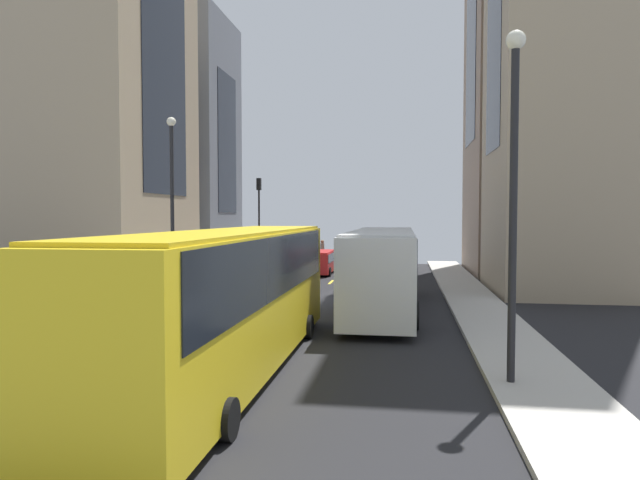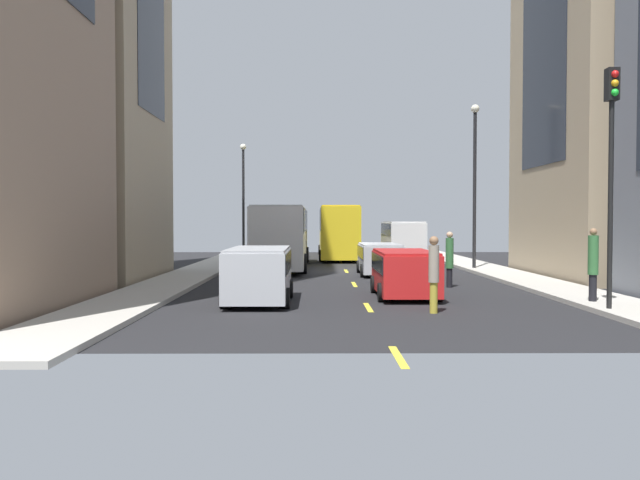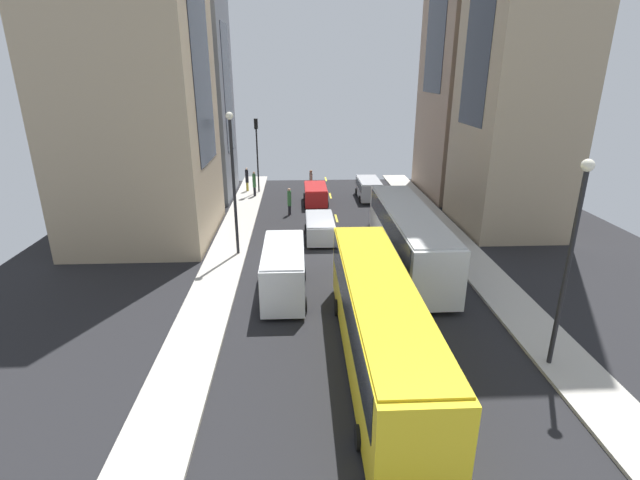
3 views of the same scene
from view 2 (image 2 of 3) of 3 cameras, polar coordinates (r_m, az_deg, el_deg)
name	(u,v)px [view 2 (image 2 of 3)]	position (r m, az deg, el deg)	size (l,w,h in m)	color
ground_plane	(346,271)	(33.26, 2.34, -2.79)	(41.31, 41.31, 0.00)	black
sidewalk_west	(202,270)	(33.74, -10.42, -2.63)	(2.41, 44.00, 0.15)	#B2ADA3
sidewalk_east	(490,270)	(34.42, 14.84, -2.57)	(2.41, 44.00, 0.15)	#B2ADA3
lane_stripe_0	(398,357)	(12.50, 6.97, -10.27)	(0.16, 2.00, 0.01)	yellow
lane_stripe_1	(368,307)	(19.36, 4.31, -6.00)	(0.16, 2.00, 0.01)	yellow
lane_stripe_2	(354,284)	(26.30, 3.06, -3.97)	(0.16, 2.00, 0.01)	yellow
lane_stripe_3	(346,271)	(33.26, 2.34, -2.78)	(0.16, 2.00, 0.01)	yellow
lane_stripe_4	(341,262)	(40.24, 1.87, -2.01)	(0.16, 2.00, 0.01)	yellow
lane_stripe_5	(337,256)	(47.22, 1.54, -1.46)	(0.16, 2.00, 0.01)	yellow
lane_stripe_6	(334,252)	(54.21, 1.29, -1.06)	(0.16, 2.00, 0.01)	yellow
building_east_1	(638,28)	(34.15, 26.46, 16.54)	(8.78, 10.08, 22.90)	tan
city_bus_white	(282,232)	(35.55, -3.36, 0.74)	(2.80, 12.69, 3.35)	silver
streetcar_yellow	(337,228)	(45.49, 1.57, 1.09)	(2.70, 13.32, 3.59)	yellow
delivery_van_white	(402,239)	(39.49, 7.35, 0.10)	(2.25, 5.74, 2.58)	white
car_silver_0	(259,271)	(20.42, -5.46, -2.72)	(2.06, 4.33, 1.75)	#B7BABF
car_red_1	(405,270)	(22.06, 7.52, -2.64)	(2.06, 4.22, 1.59)	red
car_silver_2	(380,257)	(30.99, 5.34, -1.48)	(2.05, 4.27, 1.51)	#B7BABF
pedestrian_crossing_mid	(593,262)	(21.25, 23.12, -1.81)	(0.31, 0.31, 2.23)	black
pedestrian_waiting_curb	(450,257)	(25.55, 11.45, -1.52)	(0.31, 0.31, 2.19)	black
pedestrian_walking_far	(434,271)	(18.30, 10.09, -2.72)	(0.29, 0.29, 2.17)	gold
traffic_light_near_corner	(612,144)	(19.72, 24.50, 7.76)	(0.32, 0.44, 6.68)	black
streetlamp_near	(475,170)	(34.65, 13.60, 6.04)	(0.44, 0.44, 8.53)	black
streetlamp_far	(243,188)	(46.10, -6.84, 4.59)	(0.44, 0.44, 7.95)	black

